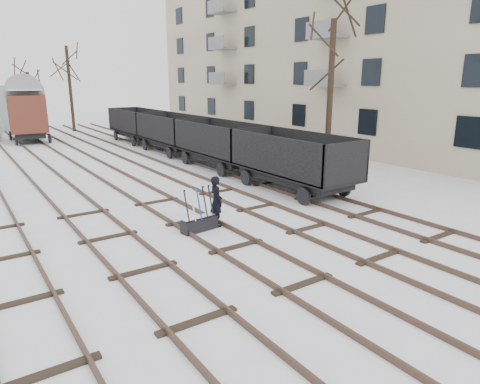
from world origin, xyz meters
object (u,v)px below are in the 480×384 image
at_px(ground_frame, 199,223).
at_px(box_van_wagon, 26,111).
at_px(worker, 216,201).
at_px(freight_wagon_a, 293,169).

height_order(ground_frame, box_van_wagon, box_van_wagon).
relative_size(worker, box_van_wagon, 0.31).
bearing_deg(freight_wagon_a, box_van_wagon, 106.79).
bearing_deg(ground_frame, box_van_wagon, 84.72).
bearing_deg(ground_frame, worker, -0.14).
height_order(ground_frame, freight_wagon_a, freight_wagon_a).
distance_m(ground_frame, freight_wagon_a, 6.68).
height_order(worker, freight_wagon_a, freight_wagon_a).
relative_size(ground_frame, freight_wagon_a, 0.23).
bearing_deg(worker, freight_wagon_a, -59.75).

